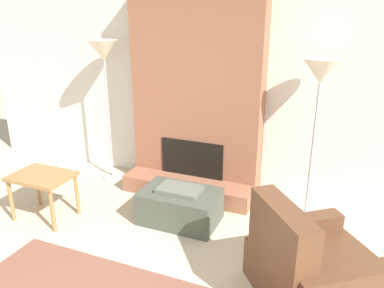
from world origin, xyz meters
TOP-DOWN VIEW (x-y plane):
  - wall_back at (0.00, 3.00)m, footprint 7.11×0.06m
  - fireplace at (0.00, 2.78)m, footprint 1.69×0.68m
  - ottoman at (0.17, 1.89)m, footprint 0.87×0.57m
  - armchair at (1.65, 1.18)m, footprint 1.31×1.30m
  - side_table at (-1.30, 1.38)m, footprint 0.67×0.49m
  - floor_lamp_left at (-1.23, 2.63)m, footprint 0.40×0.40m
  - floor_lamp_right at (1.48, 2.63)m, footprint 0.40×0.40m

SIDE VIEW (x-z plane):
  - ottoman at x=0.17m, z-range -0.02..0.41m
  - armchair at x=1.65m, z-range -0.19..0.71m
  - side_table at x=-1.30m, z-range 0.19..0.73m
  - fireplace at x=0.00m, z-range -0.11..2.49m
  - wall_back at x=0.00m, z-range 0.00..2.60m
  - floor_lamp_right at x=1.48m, z-range 0.69..2.50m
  - floor_lamp_left at x=-1.23m, z-range 0.74..2.66m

